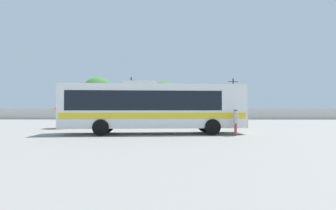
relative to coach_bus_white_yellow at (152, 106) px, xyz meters
The scene contains 11 objects.
ground_plane 10.26m from the coach_bus_white_yellow, 94.52° to the left, with size 300.00×300.00×0.00m, color gray.
perimeter_wall 27.02m from the coach_bus_white_yellow, 91.69° to the left, with size 80.00×0.30×1.79m, color beige.
coach_bus_white_yellow is the anchor object (origin of this frame).
attendant_by_bus_door 5.67m from the coach_bus_white_yellow, 14.13° to the right, with size 0.42×0.42×1.64m.
vendor_umbrella_near_gate_red 9.49m from the coach_bus_white_yellow, 146.90° to the left, with size 2.32×2.32×2.35m.
parked_car_leftmost_grey 25.06m from the coach_bus_white_yellow, 113.91° to the left, with size 4.21×2.11×1.50m.
parked_car_second_silver 23.46m from the coach_bus_white_yellow, 99.82° to the left, with size 4.70×2.22×1.54m.
utility_pole_near 33.02m from the coach_bus_white_yellow, 67.55° to the left, with size 1.80×0.30×7.35m.
utility_pole_far 29.53m from the coach_bus_white_yellow, 101.41° to the left, with size 1.80×0.24×7.42m.
roadside_tree_left 32.20m from the coach_bus_white_yellow, 112.04° to the left, with size 5.11×5.11×7.50m.
roadside_tree_midleft 31.59m from the coach_bus_white_yellow, 90.21° to the left, with size 5.69×5.69×6.93m.
Camera 1 is at (2.17, -18.39, 1.66)m, focal length 28.59 mm.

